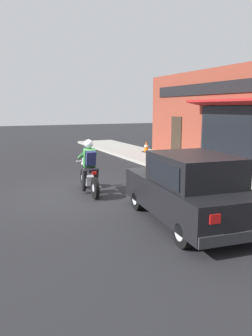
% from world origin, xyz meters
% --- Properties ---
extents(ground_plane, '(80.00, 80.00, 0.00)m').
position_xyz_m(ground_plane, '(0.00, 0.00, 0.00)').
color(ground_plane, black).
extents(sidewalk_curb, '(2.60, 22.00, 0.14)m').
position_xyz_m(sidewalk_curb, '(5.17, 3.00, 0.07)').
color(sidewalk_curb, '#9E9B93').
rests_on(sidewalk_curb, ground).
extents(storefront_building, '(1.25, 11.25, 4.20)m').
position_xyz_m(storefront_building, '(6.70, 1.88, 2.11)').
color(storefront_building, brown).
rests_on(storefront_building, ground).
extents(motorcycle_with_rider, '(0.59, 2.02, 1.62)m').
position_xyz_m(motorcycle_with_rider, '(0.18, 0.11, 0.68)').
color(motorcycle_with_rider, black).
rests_on(motorcycle_with_rider, ground).
extents(car_hatchback, '(2.04, 3.93, 1.57)m').
position_xyz_m(car_hatchback, '(1.36, -3.29, 0.77)').
color(car_hatchback, black).
rests_on(car_hatchback, ground).
extents(traffic_cone, '(0.36, 0.36, 0.60)m').
position_xyz_m(traffic_cone, '(5.63, 6.71, 0.43)').
color(traffic_cone, black).
rests_on(traffic_cone, sidewalk_curb).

